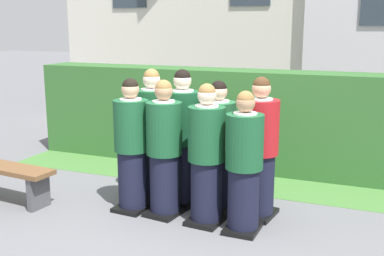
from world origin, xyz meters
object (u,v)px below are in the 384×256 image
wooden_bench (6,175)px  student_front_row_2 (206,158)px  student_rear_row_0 (153,137)px  student_rear_row_1 (183,141)px  student_in_red_blazer (260,151)px  student_front_row_0 (132,148)px  student_front_row_3 (244,166)px  student_rear_row_2 (218,149)px  student_front_row_1 (164,152)px

wooden_bench → student_front_row_2: bearing=7.1°
student_rear_row_0 → student_rear_row_1: (0.46, -0.07, 0.01)m
wooden_bench → student_in_red_blazer: bearing=13.4°
student_front_row_0 → wooden_bench: size_ratio=1.14×
student_front_row_3 → student_rear_row_1: (-0.96, 0.54, 0.07)m
student_front_row_2 → student_rear_row_2: bearing=92.1°
student_front_row_0 → student_rear_row_1: bearing=41.5°
student_front_row_3 → student_rear_row_2: size_ratio=0.98×
student_rear_row_1 → wooden_bench: size_ratio=1.21×
student_front_row_0 → wooden_bench: 1.75m
student_front_row_0 → student_rear_row_0: student_rear_row_0 is taller
student_front_row_1 → student_rear_row_0: size_ratio=0.96×
student_rear_row_0 → student_rear_row_1: bearing=-8.8°
student_rear_row_0 → student_rear_row_2: size_ratio=1.06×
student_front_row_0 → student_front_row_1: bearing=0.6°
student_front_row_0 → student_front_row_3: 1.45m
student_front_row_3 → student_rear_row_2: bearing=133.0°
student_rear_row_1 → student_rear_row_2: (0.48, -0.03, -0.06)m
student_rear_row_0 → student_rear_row_1: student_rear_row_1 is taller
student_in_red_blazer → student_rear_row_1: bearing=176.7°
student_front_row_2 → student_rear_row_2: 0.45m
student_front_row_2 → student_in_red_blazer: size_ratio=0.97×
student_rear_row_1 → wooden_bench: 2.33m
student_front_row_0 → student_rear_row_2: (0.97, 0.40, -0.01)m
student_rear_row_1 → student_front_row_0: bearing=-138.5°
student_rear_row_2 → student_in_red_blazer: size_ratio=0.96×
student_front_row_3 → wooden_bench: 3.13m
student_front_row_0 → student_rear_row_2: bearing=22.5°
student_front_row_1 → student_rear_row_1: 0.43m
student_front_row_2 → student_in_red_blazer: 0.66m
student_front_row_1 → student_front_row_2: student_front_row_1 is taller
student_front_row_0 → student_rear_row_1: (0.49, 0.43, 0.04)m
student_rear_row_2 → student_in_red_blazer: bearing=-3.2°
student_rear_row_0 → wooden_bench: size_ratio=1.19×
student_front_row_2 → student_rear_row_1: bearing=136.2°
student_rear_row_1 → wooden_bench: (-2.14, -0.81, -0.47)m
student_rear_row_2 → wooden_bench: (-2.62, -0.78, -0.41)m
student_front_row_1 → student_front_row_3: bearing=-6.4°
student_front_row_1 → student_rear_row_0: 0.64m
student_front_row_2 → student_rear_row_0: 1.10m
student_rear_row_2 → wooden_bench: bearing=-163.5°
student_in_red_blazer → wooden_bench: size_ratio=1.17×
student_front_row_0 → student_front_row_2: student_front_row_0 is taller
student_front_row_1 → wooden_bench: bearing=-169.7°
student_front_row_2 → student_rear_row_0: student_rear_row_0 is taller
student_in_red_blazer → wooden_bench: (-3.14, -0.75, -0.45)m
student_front_row_3 → student_rear_row_1: size_ratio=0.91×
student_front_row_0 → student_rear_row_2: student_front_row_0 is taller
student_front_row_1 → student_in_red_blazer: student_in_red_blazer is taller
student_front_row_2 → student_rear_row_1: 0.69m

